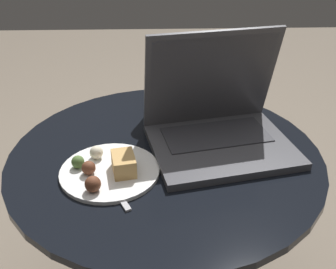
# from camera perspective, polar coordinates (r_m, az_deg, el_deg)

# --- Properties ---
(table) EXTENTS (0.74, 0.74, 0.53)m
(table) POSITION_cam_1_polar(r_m,az_deg,el_deg) (1.01, -0.38, -8.37)
(table) COLOR #515156
(table) RESTS_ON ground_plane
(laptop) EXTENTS (0.38, 0.33, 0.27)m
(laptop) POSITION_cam_1_polar(r_m,az_deg,el_deg) (0.96, 7.19, 1.68)
(laptop) COLOR #47474C
(laptop) RESTS_ON table
(beer_glass) EXTENTS (0.07, 0.07, 0.18)m
(beer_glass) POSITION_cam_1_polar(r_m,az_deg,el_deg) (1.08, -1.04, 7.72)
(beer_glass) COLOR gold
(beer_glass) RESTS_ON table
(snack_plate) EXTENTS (0.22, 0.22, 0.05)m
(snack_plate) POSITION_cam_1_polar(r_m,az_deg,el_deg) (0.87, -8.54, -4.99)
(snack_plate) COLOR white
(snack_plate) RESTS_ON table
(fork) EXTENTS (0.10, 0.18, 0.00)m
(fork) POSITION_cam_1_polar(r_m,az_deg,el_deg) (0.86, -8.72, -6.41)
(fork) COLOR #B2B2B7
(fork) RESTS_ON table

